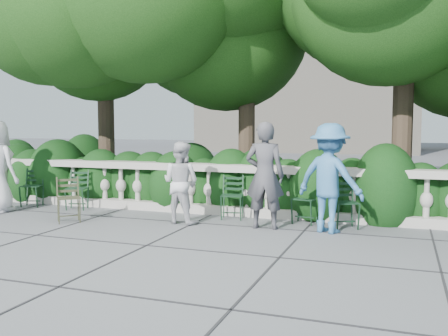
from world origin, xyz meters
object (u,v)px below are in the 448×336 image
(chair_a, at_px, (75,211))
(chair_weathered, at_px, (70,224))
(chair_b, at_px, (29,207))
(person_woman_grey, at_px, (265,175))
(person_casual_man, at_px, (181,183))
(chair_c, at_px, (302,225))
(person_older_blue, at_px, (330,178))
(chair_d, at_px, (231,220))
(chair_f, at_px, (348,230))

(chair_a, height_order, chair_weathered, same)
(chair_b, bearing_deg, person_woman_grey, -21.01)
(chair_b, height_order, person_woman_grey, person_woman_grey)
(person_woman_grey, distance_m, person_casual_man, 1.56)
(chair_c, xyz_separation_m, person_casual_man, (-2.10, -0.56, 0.74))
(person_casual_man, bearing_deg, chair_weathered, 30.49)
(person_casual_man, distance_m, person_older_blue, 2.64)
(chair_d, height_order, chair_f, same)
(chair_c, height_order, person_older_blue, person_older_blue)
(chair_b, relative_size, person_casual_man, 0.57)
(person_woman_grey, bearing_deg, chair_a, -10.01)
(chair_c, height_order, chair_f, same)
(chair_d, bearing_deg, person_woman_grey, -43.24)
(person_older_blue, bearing_deg, person_woman_grey, 24.39)
(chair_c, xyz_separation_m, chair_d, (-1.32, -0.03, 0.00))
(chair_weathered, bearing_deg, chair_c, -22.78)
(chair_b, relative_size, person_woman_grey, 0.46)
(chair_d, bearing_deg, person_older_blue, -24.07)
(chair_a, height_order, chair_d, same)
(chair_a, relative_size, chair_d, 1.00)
(chair_a, xyz_separation_m, person_older_blue, (5.25, -0.33, 0.90))
(chair_d, relative_size, chair_f, 1.00)
(chair_f, bearing_deg, person_older_blue, -161.46)
(chair_b, bearing_deg, chair_f, -17.35)
(chair_f, height_order, chair_weathered, same)
(chair_weathered, bearing_deg, person_casual_man, -19.31)
(chair_f, height_order, person_casual_man, person_casual_man)
(chair_a, relative_size, chair_f, 1.00)
(chair_a, xyz_separation_m, chair_f, (5.53, -0.06, 0.00))
(chair_c, bearing_deg, chair_f, -2.30)
(chair_weathered, bearing_deg, person_woman_grey, -27.85)
(chair_c, relative_size, person_woman_grey, 0.46)
(person_woman_grey, bearing_deg, person_older_blue, 178.77)
(person_older_blue, bearing_deg, person_casual_man, 23.61)
(person_woman_grey, bearing_deg, chair_c, -142.00)
(chair_a, distance_m, person_older_blue, 5.34)
(chair_f, height_order, person_woman_grey, person_woman_grey)
(chair_weathered, distance_m, person_woman_grey, 3.62)
(chair_c, xyz_separation_m, chair_weathered, (-3.96, -1.30, 0.00))
(chair_c, xyz_separation_m, chair_f, (0.81, -0.18, 0.00))
(person_woman_grey, xyz_separation_m, person_casual_man, (-1.55, -0.06, -0.18))
(chair_a, xyz_separation_m, person_casual_man, (2.62, -0.45, 0.74))
(chair_a, height_order, person_woman_grey, person_woman_grey)
(chair_d, relative_size, person_woman_grey, 0.46)
(person_woman_grey, bearing_deg, chair_f, -171.09)
(chair_a, distance_m, person_woman_grey, 4.29)
(chair_c, distance_m, person_older_blue, 1.14)
(chair_c, height_order, chair_d, same)
(chair_b, xyz_separation_m, person_casual_man, (3.79, -0.45, 0.74))
(chair_a, xyz_separation_m, person_woman_grey, (4.17, -0.39, 0.92))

